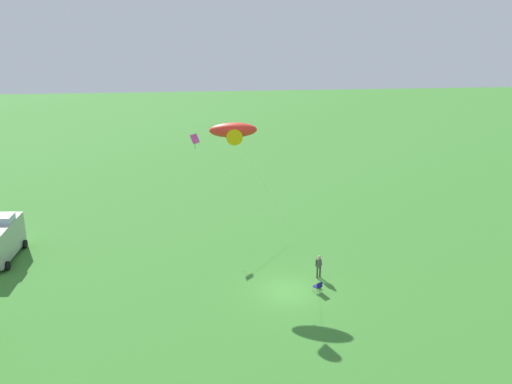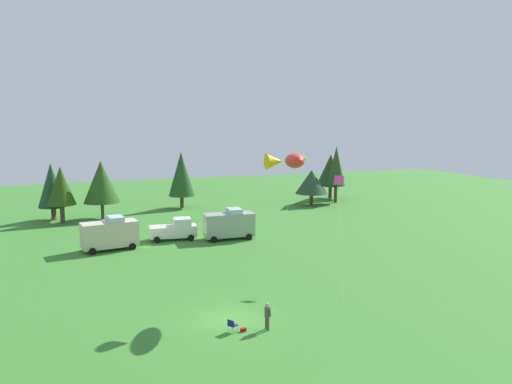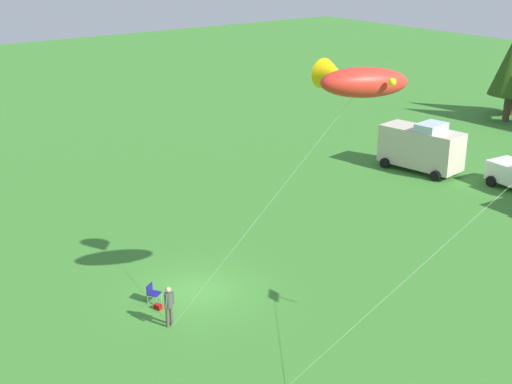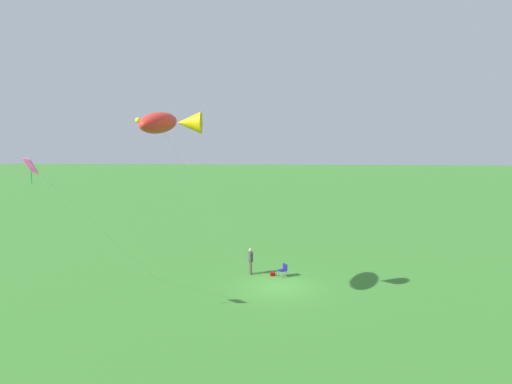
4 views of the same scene
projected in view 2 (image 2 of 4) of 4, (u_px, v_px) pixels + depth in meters
The scene contains 10 objects.
ground_plane at pixel (227, 319), 32.46m from camera, with size 160.00×160.00×0.00m, color #397B2C.
person_kite_flyer at pixel (267, 314), 30.66m from camera, with size 0.42×0.54×1.74m.
folding_chair at pixel (232, 325), 30.37m from camera, with size 0.66×0.66×0.82m.
backpack_on_grass at pixel (243, 330), 30.55m from camera, with size 0.32×0.22×0.22m, color #9F100E.
van_camper_beige at pixel (110, 234), 49.77m from camera, with size 5.66×3.24×3.34m.
truck_white_pickup at pixel (175, 230), 54.07m from camera, with size 5.17×2.82×2.34m.
van_motorhome_grey at pixel (229, 224), 54.32m from camera, with size 5.50×2.82×3.34m.
treeline_distant at pixel (202, 178), 71.64m from camera, with size 46.85×9.81×8.85m.
kite_large_fish at pixel (290, 161), 36.22m from camera, with size 5.44×7.75×10.56m.
kite_diamond_rainbow at pixel (339, 185), 40.94m from camera, with size 4.28×8.05×8.30m.
Camera 2 is at (-9.23, -29.61, 12.80)m, focal length 35.00 mm.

